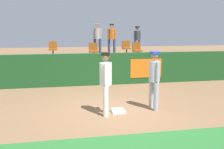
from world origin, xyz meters
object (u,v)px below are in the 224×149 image
at_px(seat_back_left, 53,48).
at_px(spectator_hooded, 137,38).
at_px(player_fielder_home, 106,79).
at_px(player_runner_visitor, 154,76).
at_px(spectator_casual, 97,36).
at_px(seat_back_right, 126,47).
at_px(first_base, 118,111).
at_px(spectator_capped, 112,37).
at_px(seat_front_center, 93,50).
at_px(seat_front_right, 137,49).

relative_size(seat_back_left, spectator_hooded, 0.49).
relative_size(player_fielder_home, spectator_hooded, 1.10).
bearing_deg(player_runner_visitor, spectator_casual, 178.26).
relative_size(player_fielder_home, seat_back_right, 2.22).
xyz_separation_m(first_base, player_fielder_home, (-0.40, -0.14, 1.04)).
bearing_deg(player_runner_visitor, spectator_capped, 172.22).
bearing_deg(seat_front_center, first_base, -88.65).
xyz_separation_m(seat_front_right, seat_back_left, (-4.36, 1.80, 0.00)).
height_order(first_base, seat_back_left, seat_back_left).
relative_size(seat_front_center, spectator_hooded, 0.49).
distance_m(seat_front_right, spectator_casual, 3.42).
bearing_deg(first_base, seat_front_right, 68.24).
distance_m(player_runner_visitor, seat_front_center, 5.48).
height_order(player_fielder_home, spectator_hooded, spectator_hooded).
xyz_separation_m(player_fielder_home, spectator_casual, (0.85, 8.44, 1.04)).
xyz_separation_m(seat_front_center, spectator_hooded, (3.04, 2.52, 0.51)).
bearing_deg(seat_front_right, seat_back_left, 157.57).
bearing_deg(seat_back_left, seat_back_right, 0.00).
height_order(seat_front_center, seat_back_left, same).
bearing_deg(player_fielder_home, spectator_hooded, 166.98).
xyz_separation_m(seat_back_left, spectator_capped, (3.52, 0.87, 0.60)).
bearing_deg(seat_front_right, player_fielder_home, -114.77).
distance_m(player_fielder_home, seat_back_right, 7.74).
relative_size(player_runner_visitor, seat_back_right, 2.19).
bearing_deg(spectator_capped, seat_front_right, 115.54).
relative_size(player_fielder_home, spectator_casual, 0.99).
height_order(first_base, spectator_casual, spectator_casual).
bearing_deg(seat_front_right, spectator_capped, 107.44).
relative_size(seat_back_right, spectator_capped, 0.46).
bearing_deg(seat_front_right, player_runner_visitor, -100.50).
relative_size(first_base, seat_back_right, 0.48).
relative_size(seat_front_right, seat_front_center, 1.00).
xyz_separation_m(player_runner_visitor, spectator_casual, (-0.72, 8.21, 1.05)).
height_order(first_base, spectator_hooded, spectator_hooded).
bearing_deg(player_runner_visitor, seat_back_left, -161.33).
bearing_deg(seat_back_right, player_fielder_home, -108.37).
xyz_separation_m(seat_front_right, spectator_capped, (-0.84, 2.67, 0.60)).
bearing_deg(seat_back_left, seat_front_right, -22.43).
xyz_separation_m(player_runner_visitor, seat_front_center, (-1.30, 5.31, 0.43)).
xyz_separation_m(player_fielder_home, seat_back_right, (2.44, 7.34, 0.42)).
relative_size(seat_front_right, spectator_capped, 0.46).
distance_m(player_runner_visitor, spectator_capped, 8.05).
relative_size(first_base, seat_back_left, 0.48).
bearing_deg(player_fielder_home, player_runner_visitor, 107.63).
distance_m(player_runner_visitor, spectator_hooded, 8.08).
relative_size(seat_front_right, spectator_hooded, 0.49).
height_order(first_base, player_runner_visitor, player_runner_visitor).
xyz_separation_m(seat_front_center, seat_back_right, (2.16, 1.80, 0.00)).
xyz_separation_m(seat_front_right, seat_front_center, (-2.28, 0.00, 0.00)).
bearing_deg(seat_front_center, seat_back_right, 39.75).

